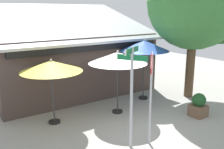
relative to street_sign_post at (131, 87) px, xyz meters
The scene contains 9 objects.
ground_plane 2.80m from the street_sign_post, 51.06° to the left, with size 28.00×28.00×0.10m, color #9E9B93.
cafe_building 6.90m from the street_sign_post, 81.25° to the left, with size 8.34×5.84×4.53m.
street_sign_post is the anchor object (origin of this frame).
stop_sign 0.66m from the street_sign_post, 15.42° to the right, with size 0.47×0.58×2.97m.
patio_umbrella_mustard_left 3.28m from the street_sign_post, 113.00° to the left, with size 2.25×2.25×2.47m.
patio_umbrella_ivory_center 2.85m from the street_sign_post, 62.60° to the left, with size 2.37×2.37×2.61m.
patio_umbrella_royal_blue_right 4.68m from the street_sign_post, 43.93° to the left, with size 2.30×2.30×2.88m.
shade_tree 6.58m from the street_sign_post, 20.00° to the left, with size 4.92×4.38×6.72m.
sidewalk_planter 4.03m from the street_sign_post, ahead, with size 0.60×0.60×0.96m.
Camera 1 is at (-5.88, -7.25, 4.15)m, focal length 41.50 mm.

